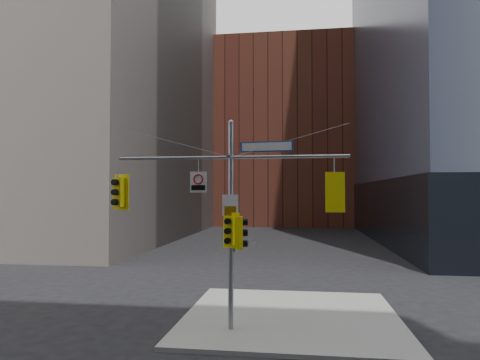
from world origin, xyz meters
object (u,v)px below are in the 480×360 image
(street_sign_blade, at_px, (266,147))
(signal_assembly, at_px, (231,203))
(traffic_light_west_arm, at_px, (119,192))
(traffic_light_east_arm, at_px, (334,192))
(traffic_light_pole_side, at_px, (240,233))
(traffic_light_pole_front, at_px, (230,231))
(regulatory_sign_arm, at_px, (198,181))

(street_sign_blade, bearing_deg, signal_assembly, -173.74)
(traffic_light_west_arm, bearing_deg, traffic_light_east_arm, 14.59)
(traffic_light_pole_side, relative_size, traffic_light_pole_front, 0.92)
(traffic_light_pole_front, distance_m, street_sign_blade, 3.11)
(traffic_light_pole_front, bearing_deg, regulatory_sign_arm, 179.05)
(traffic_light_west_arm, distance_m, traffic_light_pole_side, 4.60)
(regulatory_sign_arm, bearing_deg, traffic_light_pole_side, -2.80)
(signal_assembly, xyz_separation_m, street_sign_blade, (1.22, 0.00, 1.93))
(signal_assembly, height_order, traffic_light_west_arm, signal_assembly)
(traffic_light_east_arm, distance_m, traffic_light_pole_side, 3.45)
(traffic_light_pole_front, relative_size, regulatory_sign_arm, 1.65)
(signal_assembly, bearing_deg, traffic_light_pole_side, 2.65)
(traffic_light_west_arm, distance_m, regulatory_sign_arm, 2.95)
(signal_assembly, distance_m, traffic_light_west_arm, 4.08)
(street_sign_blade, bearing_deg, traffic_light_west_arm, -174.00)
(signal_assembly, xyz_separation_m, traffic_light_east_arm, (3.48, 0.00, 0.38))
(signal_assembly, bearing_deg, traffic_light_east_arm, 0.01)
(street_sign_blade, bearing_deg, traffic_light_pole_front, -161.42)
(traffic_light_east_arm, distance_m, street_sign_blade, 2.74)
(traffic_light_pole_front, bearing_deg, traffic_light_east_arm, 15.67)
(traffic_light_west_arm, xyz_separation_m, traffic_light_east_arm, (7.55, -0.01, -0.00))
(traffic_light_pole_front, bearing_deg, signal_assembly, 101.51)
(signal_assembly, distance_m, traffic_light_pole_side, 1.06)
(signal_assembly, relative_size, traffic_light_east_arm, 6.03)
(traffic_light_pole_side, height_order, traffic_light_pole_front, traffic_light_pole_front)
(signal_assembly, bearing_deg, traffic_light_west_arm, 179.82)
(traffic_light_east_arm, bearing_deg, traffic_light_pole_side, -3.20)
(traffic_light_east_arm, distance_m, traffic_light_pole_front, 3.72)
(traffic_light_east_arm, bearing_deg, street_sign_blade, -3.01)
(street_sign_blade, xyz_separation_m, regulatory_sign_arm, (-2.36, -0.02, -1.18))
(street_sign_blade, distance_m, regulatory_sign_arm, 2.64)
(traffic_light_pole_side, distance_m, traffic_light_pole_front, 0.44)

